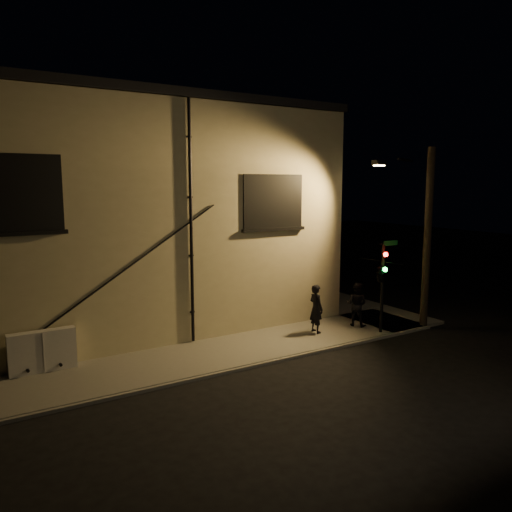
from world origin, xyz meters
TOP-DOWN VIEW (x-y plane):
  - ground at (0.00, 0.00)m, footprint 90.00×90.00m
  - sidewalk at (1.22, 4.39)m, footprint 21.00×16.00m
  - building at (-3.00, 8.99)m, footprint 16.20×12.23m
  - utility_cabinet at (-6.76, 2.70)m, footprint 1.89×0.32m
  - pedestrian_a at (2.61, 1.56)m, footprint 0.44×0.67m
  - pedestrian_b at (4.51, 1.42)m, footprint 0.98×1.05m
  - traffic_signal at (4.51, 0.19)m, footprint 1.19×2.01m
  - streetlamp_pole at (6.77, 0.19)m, footprint 2.02×1.39m

SIDE VIEW (x-z plane):
  - ground at x=0.00m, z-range 0.00..0.00m
  - sidewalk at x=1.22m, z-range 0.00..0.12m
  - utility_cabinet at x=-6.76m, z-range 0.12..1.36m
  - pedestrian_b at x=4.51m, z-range 0.12..1.85m
  - pedestrian_a at x=2.61m, z-range 0.12..1.94m
  - traffic_signal at x=4.51m, z-range 0.71..4.15m
  - streetlamp_pole at x=6.77m, z-range 0.23..7.26m
  - building at x=-3.00m, z-range 0.00..8.80m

